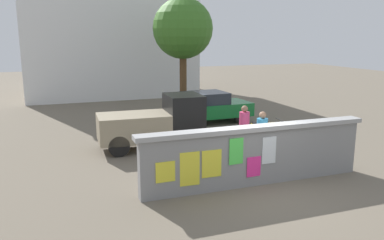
{
  "coord_description": "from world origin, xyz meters",
  "views": [
    {
      "loc": [
        -4.94,
        -8.69,
        3.89
      ],
      "look_at": [
        -0.76,
        2.84,
        1.22
      ],
      "focal_mm": 36.57,
      "sensor_mm": 36.0,
      "label": 1
    }
  ],
  "objects_px": {
    "bicycle_near": "(219,159)",
    "person_bystander": "(244,124)",
    "car_parked": "(207,107)",
    "bicycle_far": "(306,148)",
    "motorcycle": "(264,131)",
    "auto_rickshaw_truck": "(156,123)",
    "tree_roadside": "(183,29)",
    "person_walking": "(262,132)"
  },
  "relations": [
    {
      "from": "person_bystander",
      "to": "tree_roadside",
      "type": "height_order",
      "value": "tree_roadside"
    },
    {
      "from": "bicycle_near",
      "to": "person_bystander",
      "type": "distance_m",
      "value": 2.18
    },
    {
      "from": "car_parked",
      "to": "tree_roadside",
      "type": "xyz_separation_m",
      "value": [
        -0.06,
        3.24,
        3.46
      ]
    },
    {
      "from": "car_parked",
      "to": "motorcycle",
      "type": "height_order",
      "value": "car_parked"
    },
    {
      "from": "bicycle_near",
      "to": "person_bystander",
      "type": "bearing_deg",
      "value": 42.93
    },
    {
      "from": "car_parked",
      "to": "motorcycle",
      "type": "distance_m",
      "value": 3.99
    },
    {
      "from": "bicycle_near",
      "to": "person_bystander",
      "type": "relative_size",
      "value": 1.04
    },
    {
      "from": "bicycle_near",
      "to": "tree_roadside",
      "type": "relative_size",
      "value": 0.29
    },
    {
      "from": "person_walking",
      "to": "person_bystander",
      "type": "height_order",
      "value": "same"
    },
    {
      "from": "bicycle_far",
      "to": "motorcycle",
      "type": "bearing_deg",
      "value": 98.95
    },
    {
      "from": "motorcycle",
      "to": "bicycle_near",
      "type": "xyz_separation_m",
      "value": [
        -2.77,
        -2.25,
        -0.1
      ]
    },
    {
      "from": "auto_rickshaw_truck",
      "to": "tree_roadside",
      "type": "relative_size",
      "value": 0.63
    },
    {
      "from": "bicycle_far",
      "to": "person_walking",
      "type": "xyz_separation_m",
      "value": [
        -1.53,
        0.16,
        0.62
      ]
    },
    {
      "from": "motorcycle",
      "to": "bicycle_near",
      "type": "height_order",
      "value": "bicycle_near"
    },
    {
      "from": "bicycle_far",
      "to": "person_walking",
      "type": "height_order",
      "value": "person_walking"
    },
    {
      "from": "person_walking",
      "to": "bicycle_far",
      "type": "bearing_deg",
      "value": -6.0
    },
    {
      "from": "person_bystander",
      "to": "bicycle_far",
      "type": "bearing_deg",
      "value": -39.12
    },
    {
      "from": "auto_rickshaw_truck",
      "to": "car_parked",
      "type": "relative_size",
      "value": 0.94
    },
    {
      "from": "auto_rickshaw_truck",
      "to": "bicycle_near",
      "type": "bearing_deg",
      "value": -70.48
    },
    {
      "from": "auto_rickshaw_truck",
      "to": "car_parked",
      "type": "height_order",
      "value": "auto_rickshaw_truck"
    },
    {
      "from": "bicycle_far",
      "to": "person_bystander",
      "type": "distance_m",
      "value": 2.12
    },
    {
      "from": "auto_rickshaw_truck",
      "to": "motorcycle",
      "type": "height_order",
      "value": "auto_rickshaw_truck"
    },
    {
      "from": "motorcycle",
      "to": "tree_roadside",
      "type": "xyz_separation_m",
      "value": [
        -0.69,
        7.17,
        3.73
      ]
    },
    {
      "from": "person_bystander",
      "to": "car_parked",
      "type": "bearing_deg",
      "value": 82.66
    },
    {
      "from": "auto_rickshaw_truck",
      "to": "person_walking",
      "type": "height_order",
      "value": "auto_rickshaw_truck"
    },
    {
      "from": "auto_rickshaw_truck",
      "to": "person_bystander",
      "type": "height_order",
      "value": "auto_rickshaw_truck"
    },
    {
      "from": "car_parked",
      "to": "motorcycle",
      "type": "relative_size",
      "value": 2.04
    },
    {
      "from": "auto_rickshaw_truck",
      "to": "tree_roadside",
      "type": "distance_m",
      "value": 7.86
    },
    {
      "from": "person_bystander",
      "to": "tree_roadside",
      "type": "bearing_deg",
      "value": 86.05
    },
    {
      "from": "bicycle_near",
      "to": "bicycle_far",
      "type": "xyz_separation_m",
      "value": [
        3.1,
        0.15,
        0.0
      ]
    },
    {
      "from": "bicycle_near",
      "to": "bicycle_far",
      "type": "bearing_deg",
      "value": 2.77
    },
    {
      "from": "person_walking",
      "to": "person_bystander",
      "type": "distance_m",
      "value": 1.12
    },
    {
      "from": "auto_rickshaw_truck",
      "to": "tree_roadside",
      "type": "bearing_deg",
      "value": 63.79
    },
    {
      "from": "car_parked",
      "to": "bicycle_far",
      "type": "bearing_deg",
      "value": -80.98
    },
    {
      "from": "car_parked",
      "to": "person_walking",
      "type": "height_order",
      "value": "person_walking"
    },
    {
      "from": "auto_rickshaw_truck",
      "to": "person_walking",
      "type": "relative_size",
      "value": 2.25
    },
    {
      "from": "bicycle_near",
      "to": "car_parked",
      "type": "bearing_deg",
      "value": 70.85
    },
    {
      "from": "tree_roadside",
      "to": "bicycle_near",
      "type": "bearing_deg",
      "value": -102.48
    },
    {
      "from": "car_parked",
      "to": "bicycle_far",
      "type": "relative_size",
      "value": 2.35
    },
    {
      "from": "auto_rickshaw_truck",
      "to": "person_bystander",
      "type": "distance_m",
      "value": 3.05
    },
    {
      "from": "bicycle_near",
      "to": "person_bystander",
      "type": "xyz_separation_m",
      "value": [
        1.53,
        1.43,
        0.62
      ]
    },
    {
      "from": "bicycle_near",
      "to": "bicycle_far",
      "type": "distance_m",
      "value": 3.11
    }
  ]
}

